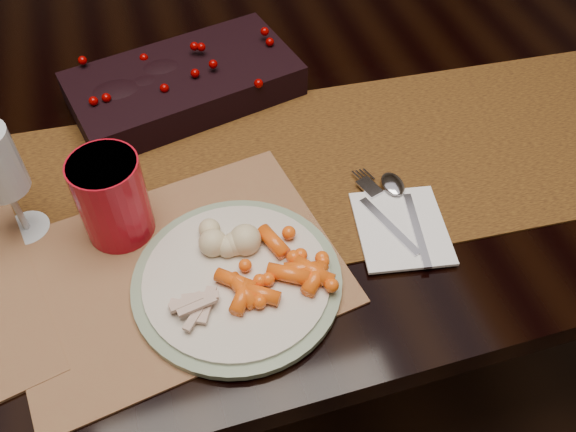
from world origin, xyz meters
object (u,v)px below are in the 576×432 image
object	(u,v)px
placemat_main	(175,272)
wine_glass	(5,186)
turkey_shreds	(196,305)
red_cup	(112,198)
mashed_potatoes	(225,229)
napkin	(401,228)
baby_carrots	(271,264)
dining_table	(239,252)
centerpiece	(183,79)
dinner_plate	(237,280)

from	to	relation	value
placemat_main	wine_glass	xyz separation A→B (m)	(-0.18, 0.13, 0.08)
turkey_shreds	red_cup	world-z (taller)	red_cup
placemat_main	mashed_potatoes	size ratio (longest dim) A/B	5.08
wine_glass	napkin	bearing A→B (deg)	-16.81
baby_carrots	wine_glass	distance (m)	0.34
dining_table	placemat_main	xyz separation A→B (m)	(-0.13, -0.29, 0.38)
centerpiece	mashed_potatoes	distance (m)	0.32
placemat_main	centerpiece	bearing A→B (deg)	67.94
napkin	centerpiece	bearing A→B (deg)	131.84
dining_table	red_cup	world-z (taller)	red_cup
napkin	dining_table	bearing A→B (deg)	128.99
dinner_plate	mashed_potatoes	distance (m)	0.07
red_cup	wine_glass	bearing A→B (deg)	162.91
baby_carrots	napkin	size ratio (longest dim) A/B	0.88
centerpiece	turkey_shreds	distance (m)	0.42
dinner_plate	turkey_shreds	xyz separation A→B (m)	(-0.06, -0.03, 0.02)
dinner_plate	mashed_potatoes	world-z (taller)	mashed_potatoes
placemat_main	red_cup	bearing A→B (deg)	112.84
placemat_main	dinner_plate	size ratio (longest dim) A/B	1.54
centerpiece	baby_carrots	bearing A→B (deg)	-84.28
baby_carrots	placemat_main	bearing A→B (deg)	159.37
dining_table	placemat_main	world-z (taller)	placemat_main
dining_table	centerpiece	xyz separation A→B (m)	(-0.05, 0.05, 0.41)
mashed_potatoes	wine_glass	world-z (taller)	wine_glass
napkin	wine_glass	xyz separation A→B (m)	(-0.48, 0.14, 0.08)
placemat_main	red_cup	distance (m)	0.12
napkin	placemat_main	bearing A→B (deg)	-173.95
wine_glass	centerpiece	bearing A→B (deg)	39.76
centerpiece	wine_glass	xyz separation A→B (m)	(-0.25, -0.21, 0.05)
baby_carrots	napkin	world-z (taller)	baby_carrots
placemat_main	red_cup	xyz separation A→B (m)	(-0.06, 0.09, 0.06)
centerpiece	red_cup	world-z (taller)	red_cup
mashed_potatoes	placemat_main	bearing A→B (deg)	-166.10
napkin	baby_carrots	bearing A→B (deg)	-162.95
wine_glass	placemat_main	bearing A→B (deg)	-35.33
placemat_main	turkey_shreds	bearing A→B (deg)	-87.31
placemat_main	red_cup	size ratio (longest dim) A/B	3.29
dining_table	centerpiece	world-z (taller)	centerpiece
dining_table	turkey_shreds	world-z (taller)	turkey_shreds
placemat_main	wine_glass	distance (m)	0.23
turkey_shreds	red_cup	distance (m)	0.18
centerpiece	wine_glass	bearing A→B (deg)	-140.24
dining_table	turkey_shreds	xyz separation A→B (m)	(-0.11, -0.36, 0.40)
dinner_plate	mashed_potatoes	bearing A→B (deg)	89.32
wine_glass	mashed_potatoes	bearing A→B (deg)	-23.44
dining_table	baby_carrots	xyz separation A→B (m)	(-0.01, -0.33, 0.40)
centerpiece	red_cup	xyz separation A→B (m)	(-0.13, -0.25, 0.03)
dinner_plate	baby_carrots	size ratio (longest dim) A/B	2.18
mashed_potatoes	napkin	distance (m)	0.23
centerpiece	dining_table	bearing A→B (deg)	-44.01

